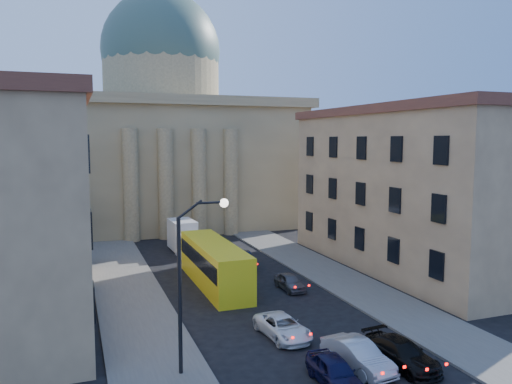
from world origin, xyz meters
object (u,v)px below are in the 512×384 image
car_left_near (335,372)px  street_lamp (190,271)px  car_right_near (358,355)px  city_bus (214,263)px  box_truck (184,238)px

car_left_near → street_lamp: bearing=153.0°
car_right_near → city_bus: bearing=92.1°
car_right_near → box_truck: 29.49m
street_lamp → car_left_near: bearing=-30.0°
car_left_near → box_truck: size_ratio=0.68×
street_lamp → box_truck: size_ratio=1.47×
car_right_near → city_bus: city_bus is taller
street_lamp → city_bus: (5.19, 14.44, -3.43)m
street_lamp → city_bus: size_ratio=0.72×
car_right_near → city_bus: size_ratio=0.37×
street_lamp → box_truck: 27.71m
street_lamp → car_right_near: bearing=-16.6°
city_bus → car_right_near: bearing=-80.2°
street_lamp → car_left_near: 8.47m
car_left_near → car_right_near: car_right_near is taller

